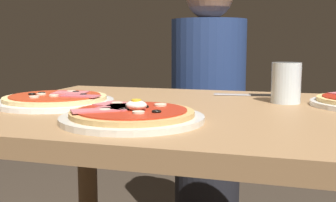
{
  "coord_description": "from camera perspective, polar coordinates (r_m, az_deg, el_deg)",
  "views": [
    {
      "loc": [
        0.2,
        -0.98,
        0.88
      ],
      "look_at": [
        -0.07,
        -0.1,
        0.75
      ],
      "focal_mm": 44.72,
      "sensor_mm": 36.0,
      "label": 1
    }
  ],
  "objects": [
    {
      "name": "dining_table",
      "position": [
        1.04,
        5.23,
        -7.45
      ],
      "size": [
        1.14,
        0.8,
        0.72
      ],
      "color": "#9E754C",
      "rests_on": "ground"
    },
    {
      "name": "pizza_foreground",
      "position": [
        0.85,
        -4.95,
        -1.97
      ],
      "size": [
        0.29,
        0.29,
        0.05
      ],
      "color": "silver",
      "rests_on": "dining_table"
    },
    {
      "name": "pizza_across_left",
      "position": [
        1.12,
        -15.05,
        0.13
      ],
      "size": [
        0.3,
        0.3,
        0.03
      ],
      "color": "white",
      "rests_on": "dining_table"
    },
    {
      "name": "water_glass_near",
      "position": [
        1.15,
        15.78,
        2.07
      ],
      "size": [
        0.08,
        0.08,
        0.11
      ],
      "color": "silver",
      "rests_on": "dining_table"
    },
    {
      "name": "knife",
      "position": [
        1.28,
        11.27,
        0.83
      ],
      "size": [
        0.2,
        0.05,
        0.01
      ],
      "color": "silver",
      "rests_on": "dining_table"
    },
    {
      "name": "diner_person",
      "position": [
        1.84,
        5.45,
        -2.14
      ],
      "size": [
        0.32,
        0.32,
        1.18
      ],
      "rotation": [
        0.0,
        0.0,
        3.14
      ],
      "color": "black",
      "rests_on": "ground"
    }
  ]
}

